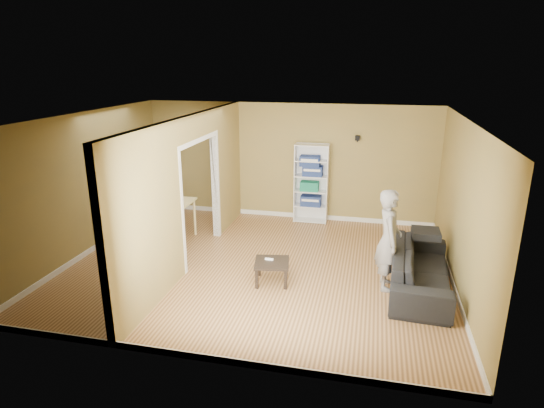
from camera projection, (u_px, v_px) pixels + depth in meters
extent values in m
plane|color=tan|center=(258.00, 266.00, 8.03)|extent=(6.50, 6.50, 0.00)
plane|color=white|center=(257.00, 117.00, 7.26)|extent=(6.50, 6.50, 0.00)
plane|color=olive|center=(288.00, 162.00, 10.20)|extent=(6.50, 0.00, 6.50)
plane|color=olive|center=(196.00, 263.00, 5.09)|extent=(6.50, 0.00, 6.50)
plane|color=olive|center=(87.00, 184.00, 8.33)|extent=(0.00, 5.50, 5.50)
plane|color=olive|center=(463.00, 209.00, 6.96)|extent=(0.00, 5.50, 5.50)
cube|color=black|center=(357.00, 138.00, 9.65)|extent=(0.10, 0.10, 0.10)
imported|color=black|center=(421.00, 263.00, 7.13)|extent=(2.30, 1.10, 0.85)
imported|color=slate|center=(389.00, 231.00, 7.01)|extent=(0.74, 0.61, 1.90)
cube|color=white|center=(295.00, 183.00, 10.11)|extent=(0.02, 0.32, 1.76)
cube|color=white|center=(328.00, 184.00, 9.96)|extent=(0.02, 0.32, 1.76)
cube|color=white|center=(312.00, 182.00, 10.17)|extent=(0.74, 0.02, 1.76)
cube|color=white|center=(310.00, 220.00, 10.29)|extent=(0.70, 0.32, 0.02)
cube|color=white|center=(311.00, 206.00, 10.19)|extent=(0.70, 0.32, 0.02)
cube|color=white|center=(311.00, 191.00, 10.08)|extent=(0.70, 0.32, 0.02)
cube|color=white|center=(311.00, 176.00, 9.98)|extent=(0.70, 0.32, 0.02)
cube|color=white|center=(312.00, 161.00, 9.88)|extent=(0.70, 0.32, 0.02)
cube|color=white|center=(312.00, 145.00, 9.77)|extent=(0.70, 0.32, 0.02)
cube|color=navy|center=(311.00, 200.00, 10.15)|extent=(0.45, 0.29, 0.23)
cube|color=teal|center=(310.00, 186.00, 10.06)|extent=(0.40, 0.26, 0.20)
cube|color=navy|center=(313.00, 171.00, 9.94)|extent=(0.43, 0.28, 0.22)
cube|color=navy|center=(310.00, 161.00, 9.89)|extent=(0.43, 0.28, 0.22)
cube|color=#362A20|center=(272.00, 263.00, 7.34)|extent=(0.55, 0.55, 0.04)
cube|color=#362A20|center=(255.00, 278.00, 7.23)|extent=(0.05, 0.05, 0.33)
cube|color=#362A20|center=(283.00, 281.00, 7.13)|extent=(0.05, 0.05, 0.33)
cube|color=#362A20|center=(262.00, 266.00, 7.66)|extent=(0.05, 0.05, 0.33)
cube|color=#362A20|center=(288.00, 268.00, 7.56)|extent=(0.05, 0.05, 0.33)
cube|color=white|center=(269.00, 259.00, 7.39)|extent=(0.14, 0.04, 0.03)
cube|color=#C9BD73|center=(159.00, 202.00, 9.03)|extent=(1.28, 0.85, 0.04)
cylinder|color=#C9BD73|center=(124.00, 225.00, 8.93)|extent=(0.05, 0.05, 0.76)
cylinder|color=#C9BD73|center=(180.00, 230.00, 8.68)|extent=(0.05, 0.05, 0.76)
cylinder|color=#C9BD73|center=(143.00, 213.00, 9.63)|extent=(0.05, 0.05, 0.76)
cylinder|color=#C9BD73|center=(195.00, 217.00, 9.38)|extent=(0.05, 0.05, 0.76)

